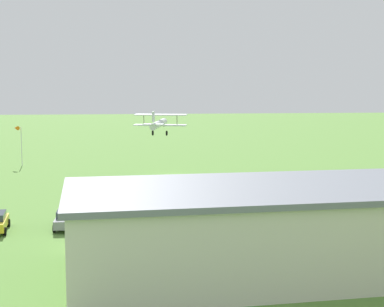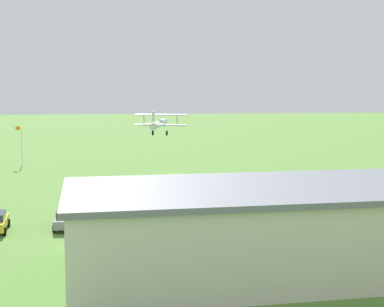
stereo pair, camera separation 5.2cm
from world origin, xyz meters
TOP-DOWN VIEW (x-y plane):
  - ground_plane at (0.00, 0.00)m, footprint 400.00×400.00m
  - hangar at (-4.28, 40.52)m, footprint 30.81×12.97m
  - biplane at (1.70, -0.91)m, footprint 7.32×7.63m
  - car_grey at (11.68, 27.41)m, footprint 2.04×4.74m
  - person_crossing_taxiway at (-0.77, 22.28)m, footprint 0.49×0.49m
  - person_beside_truck at (7.98, 25.10)m, footprint 0.54×0.54m
  - person_walking_on_apron at (-16.70, 23.03)m, footprint 0.45×0.45m
  - person_at_fence_line at (6.13, 22.70)m, footprint 0.45×0.45m
  - person_watching_takeoff at (-14.11, 22.76)m, footprint 0.51×0.51m
  - windsock at (21.87, -12.94)m, footprint 1.35×1.42m

SIDE VIEW (x-z plane):
  - ground_plane at x=0.00m, z-range 0.00..0.00m
  - person_beside_truck at x=7.98m, z-range -0.01..1.52m
  - car_grey at x=11.68m, z-range 0.04..1.57m
  - person_at_fence_line at x=6.13m, z-range 0.00..1.67m
  - person_watching_takeoff at x=-14.11m, z-range 0.00..1.71m
  - person_crossing_taxiway at x=-0.77m, z-range 0.00..1.73m
  - person_walking_on_apron at x=-16.70m, z-range 0.00..1.77m
  - hangar at x=-4.28m, z-range 0.01..5.39m
  - windsock at x=21.87m, z-range 2.26..8.22m
  - biplane at x=1.70m, z-range 5.25..8.60m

